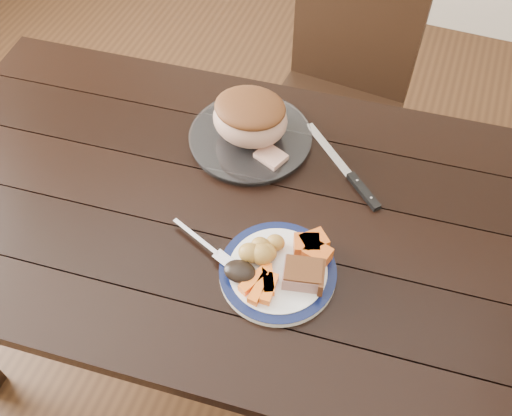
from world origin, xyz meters
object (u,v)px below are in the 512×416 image
(fork, at_px, (206,245))
(carving_knife, at_px, (354,180))
(roast_joint, at_px, (250,119))
(chair_far, at_px, (339,91))
(dinner_plate, at_px, (278,272))
(dining_table, at_px, (229,227))
(pork_slice, at_px, (303,274))
(serving_platter, at_px, (250,139))

(fork, distance_m, carving_knife, 0.40)
(fork, xyz_separation_m, roast_joint, (-0.03, 0.35, 0.06))
(chair_far, height_order, carving_knife, chair_far)
(dinner_plate, bearing_deg, fork, 179.01)
(roast_joint, bearing_deg, carving_knife, -8.09)
(dining_table, height_order, pork_slice, pork_slice)
(serving_platter, bearing_deg, pork_slice, -54.79)
(dining_table, height_order, serving_platter, serving_platter)
(chair_far, bearing_deg, dinner_plate, 99.09)
(carving_knife, bearing_deg, roast_joint, -145.48)
(chair_far, relative_size, serving_platter, 3.02)
(dining_table, relative_size, serving_platter, 5.41)
(fork, bearing_deg, dining_table, 114.00)
(pork_slice, height_order, fork, pork_slice)
(dining_table, relative_size, fork, 9.72)
(roast_joint, height_order, carving_knife, roast_joint)
(dinner_plate, bearing_deg, chair_far, 94.76)
(serving_platter, height_order, fork, fork)
(chair_far, relative_size, carving_knife, 3.72)
(dinner_plate, bearing_deg, roast_joint, 119.00)
(chair_far, xyz_separation_m, dinner_plate, (0.07, -0.87, 0.23))
(carving_knife, bearing_deg, dinner_plate, -63.88)
(dining_table, xyz_separation_m, chair_far, (0.10, 0.74, -0.13))
(serving_platter, xyz_separation_m, carving_knife, (0.29, -0.04, -0.00))
(serving_platter, distance_m, roast_joint, 0.07)
(pork_slice, height_order, roast_joint, roast_joint)
(roast_joint, distance_m, carving_knife, 0.30)
(serving_platter, xyz_separation_m, pork_slice, (0.25, -0.36, 0.03))
(pork_slice, relative_size, roast_joint, 0.44)
(dining_table, relative_size, dinner_plate, 6.54)
(pork_slice, height_order, carving_knife, pork_slice)
(chair_far, height_order, pork_slice, chair_far)
(serving_platter, relative_size, fork, 1.79)
(dining_table, distance_m, carving_knife, 0.33)
(roast_joint, xyz_separation_m, carving_knife, (0.29, -0.04, -0.07))
(roast_joint, relative_size, carving_knife, 0.76)
(dinner_plate, bearing_deg, carving_knife, 73.52)
(fork, height_order, roast_joint, roast_joint)
(serving_platter, height_order, carving_knife, serving_platter)
(chair_far, xyz_separation_m, carving_knife, (0.16, -0.56, 0.23))
(serving_platter, bearing_deg, dinner_plate, -61.00)
(dinner_plate, distance_m, pork_slice, 0.06)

